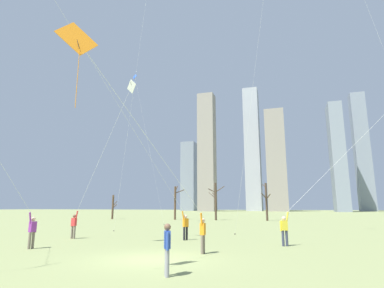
{
  "coord_description": "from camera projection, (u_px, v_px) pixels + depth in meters",
  "views": [
    {
      "loc": [
        5.53,
        -12.58,
        2.16
      ],
      "look_at": [
        0.0,
        6.0,
        6.07
      ],
      "focal_mm": 29.09,
      "sensor_mm": 36.0,
      "label": 1
    }
  ],
  "objects": [
    {
      "name": "ground_plane",
      "position": [
        151.0,
        259.0,
        12.94
      ],
      "size": [
        400.0,
        400.0,
        0.0
      ],
      "primitive_type": "plane",
      "color": "#848E56"
    },
    {
      "name": "kite_flyer_foreground_right_red",
      "position": [
        161.0,
        183.0,
        19.89
      ],
      "size": [
        7.74,
        10.21,
        17.76
      ],
      "color": "black",
      "rests_on": "ground"
    },
    {
      "name": "kite_flyer_midfield_right_yellow",
      "position": [
        1.0,
        177.0,
        14.71
      ],
      "size": [
        0.44,
        11.07,
        13.1
      ],
      "color": "#726656",
      "rests_on": "ground"
    },
    {
      "name": "kite_flyer_midfield_left_white",
      "position": [
        81.0,
        208.0,
        21.46
      ],
      "size": [
        4.99,
        0.88,
        10.83
      ],
      "color": "#726656",
      "rests_on": "ground"
    },
    {
      "name": "kite_flyer_foreground_left_orange",
      "position": [
        181.0,
        200.0,
        13.72
      ],
      "size": [
        3.24,
        7.42,
        8.43
      ],
      "color": "#726656",
      "rests_on": "ground"
    },
    {
      "name": "kite_flyer_far_back_purple",
      "position": [
        317.0,
        192.0,
        18.25
      ],
      "size": [
        10.62,
        5.48,
        11.66
      ],
      "color": "#33384C",
      "rests_on": "ground"
    },
    {
      "name": "bystander_watching_nearby",
      "position": [
        167.0,
        247.0,
        9.95
      ],
      "size": [
        0.32,
        0.47,
        1.62
      ],
      "color": "gray",
      "rests_on": "ground"
    },
    {
      "name": "distant_kite_drifting_left_blue",
      "position": [
        138.0,
        92.0,
        42.67
      ],
      "size": [
        5.47,
        0.96,
        20.41
      ],
      "color": "blue",
      "rests_on": "ground"
    },
    {
      "name": "distant_kite_high_overhead_teal",
      "position": [
        146.0,
        4.0,
        31.76
      ],
      "size": [
        3.03,
        0.68,
        25.19
      ],
      "color": "teal",
      "rests_on": "ground"
    },
    {
      "name": "bare_tree_far_right_edge",
      "position": [
        175.0,
        201.0,
        52.77
      ],
      "size": [
        1.41,
        3.12,
        5.73
      ],
      "color": "#4C3828",
      "rests_on": "ground"
    },
    {
      "name": "bare_tree_center",
      "position": [
        215.0,
        200.0,
        50.61
      ],
      "size": [
        2.82,
        1.78,
        5.99
      ],
      "color": "#423326",
      "rests_on": "ground"
    },
    {
      "name": "bare_tree_rightmost",
      "position": [
        266.0,
        201.0,
        48.62
      ],
      "size": [
        1.46,
        2.46,
        5.82
      ],
      "color": "#423326",
      "rests_on": "ground"
    },
    {
      "name": "bare_tree_leftmost",
      "position": [
        113.0,
        206.0,
        54.83
      ],
      "size": [
        1.42,
        2.6,
        4.18
      ],
      "color": "#4C3828",
      "rests_on": "ground"
    },
    {
      "name": "skyline_mid_tower_right",
      "position": [
        276.0,
        159.0,
        145.93
      ],
      "size": [
        9.01,
        7.02,
        47.93
      ],
      "color": "gray",
      "rests_on": "ground"
    },
    {
      "name": "skyline_tall_tower",
      "position": [
        190.0,
        176.0,
        169.42
      ],
      "size": [
        7.41,
        11.55,
        36.63
      ],
      "color": "gray",
      "rests_on": "ground"
    },
    {
      "name": "skyline_short_annex",
      "position": [
        338.0,
        156.0,
        132.59
      ],
      "size": [
        5.49,
        10.47,
        46.27
      ],
      "color": "gray",
      "rests_on": "ground"
    },
    {
      "name": "skyline_mid_tower_left",
      "position": [
        362.0,
        150.0,
        149.54
      ],
      "size": [
        6.55,
        6.44,
        57.31
      ],
      "color": "gray",
      "rests_on": "ground"
    },
    {
      "name": "skyline_wide_slab",
      "position": [
        207.0,
        151.0,
        149.82
      ],
      "size": [
        7.8,
        7.34,
        56.79
      ],
      "color": "gray",
      "rests_on": "ground"
    },
    {
      "name": "skyline_squat_block",
      "position": [
        253.0,
        149.0,
        160.83
      ],
      "size": [
        7.56,
        9.98,
        63.26
      ],
      "color": "#9EA3AD",
      "rests_on": "ground"
    }
  ]
}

